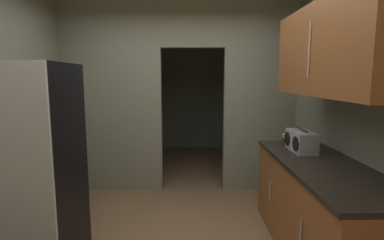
{
  "coord_description": "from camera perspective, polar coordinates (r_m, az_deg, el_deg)",
  "views": [
    {
      "loc": [
        0.13,
        -2.51,
        1.62
      ],
      "look_at": [
        0.17,
        0.73,
        1.16
      ],
      "focal_mm": 27.84,
      "sensor_mm": 36.0,
      "label": 1
    }
  ],
  "objects": [
    {
      "name": "lower_cabinet_run",
      "position": [
        3.01,
        23.37,
        -15.69
      ],
      "size": [
        0.69,
        1.92,
        0.88
      ],
      "color": "brown",
      "rests_on": "ground"
    },
    {
      "name": "boombox",
      "position": [
        3.24,
        20.17,
        -3.81
      ],
      "size": [
        0.21,
        0.41,
        0.23
      ],
      "color": "#B2B2B7",
      "rests_on": "lower_cabinet_run"
    },
    {
      "name": "kitchen_partition",
      "position": [
        4.26,
        -3.06,
        5.73
      ],
      "size": [
        3.31,
        0.12,
        2.73
      ],
      "color": "gray",
      "rests_on": "ground"
    },
    {
      "name": "adjoining_room_shell",
      "position": [
        6.08,
        -1.88,
        5.62
      ],
      "size": [
        3.31,
        2.69,
        2.73
      ],
      "color": "gray",
      "rests_on": "ground"
    },
    {
      "name": "upper_cabinet_counterside",
      "position": [
        2.78,
        25.03,
        12.13
      ],
      "size": [
        0.36,
        1.73,
        0.77
      ],
      "color": "brown"
    },
    {
      "name": "book_stack",
      "position": [
        3.56,
        18.07,
        -3.44
      ],
      "size": [
        0.14,
        0.15,
        0.11
      ],
      "color": "#8C3893",
      "rests_on": "lower_cabinet_run"
    },
    {
      "name": "refrigerator",
      "position": [
        2.91,
        -28.96,
        -7.9
      ],
      "size": [
        0.76,
        0.77,
        1.75
      ],
      "color": "black",
      "rests_on": "ground"
    }
  ]
}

